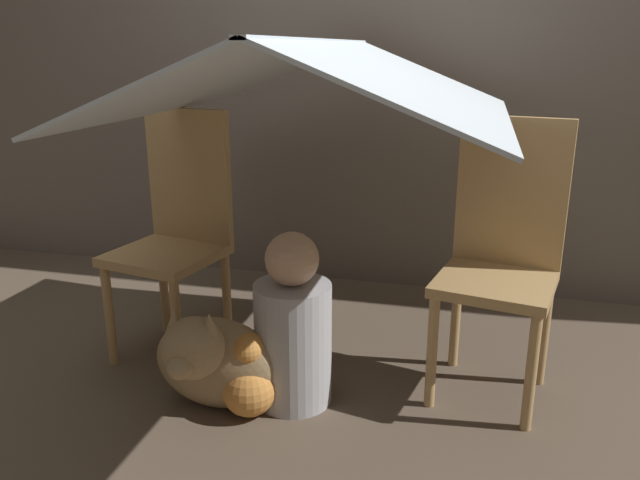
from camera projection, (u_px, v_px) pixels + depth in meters
ground_plane at (306, 400)px, 2.20m from camera, size 8.80×8.80×0.00m
wall_back at (373, 35)px, 2.98m from camera, size 7.00×0.05×2.50m
chair_left at (177, 227)px, 2.45m from camera, size 0.45×0.45×0.97m
chair_right at (502, 251)px, 2.16m from camera, size 0.45×0.45×0.97m
sheet_canopy at (320, 78)px, 2.07m from camera, size 1.24×1.47×0.26m
person_front at (293, 331)px, 2.13m from camera, size 0.27×0.27×0.62m
dog at (211, 359)px, 2.07m from camera, size 0.44×0.39×0.43m
plush_toy at (249, 381)px, 2.09m from camera, size 0.19×0.19×0.30m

